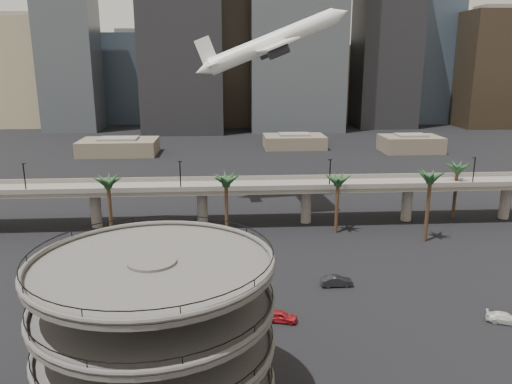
{
  "coord_description": "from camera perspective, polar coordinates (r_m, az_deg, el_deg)",
  "views": [
    {
      "loc": [
        -6.51,
        -46.02,
        33.48
      ],
      "look_at": [
        -1.52,
        28.0,
        14.01
      ],
      "focal_mm": 35.0,
      "sensor_mm": 36.0,
      "label": 1
    }
  ],
  "objects": [
    {
      "name": "palm_trees",
      "position": [
        97.49,
        6.94,
        1.44
      ],
      "size": [
        76.4,
        18.4,
        14.0
      ],
      "color": "#472E1E",
      "rests_on": "ground"
    },
    {
      "name": "airborne_jet",
      "position": [
        118.0,
        1.81,
        16.68
      ],
      "size": [
        36.55,
        33.16,
        17.23
      ],
      "rotation": [
        0.0,
        -0.37,
        0.08
      ],
      "color": "white",
      "rests_on": "ground"
    },
    {
      "name": "overpass",
      "position": [
        104.54,
        -0.17,
        0.23
      ],
      "size": [
        130.0,
        9.3,
        14.7
      ],
      "color": "slate",
      "rests_on": "ground"
    },
    {
      "name": "parking_ramp",
      "position": [
        48.64,
        -11.4,
        -14.69
      ],
      "size": [
        22.2,
        22.2,
        17.35
      ],
      "color": "#4B4846",
      "rests_on": "ground"
    },
    {
      "name": "low_buildings",
      "position": [
        191.25,
        0.21,
        5.49
      ],
      "size": [
        135.0,
        27.5,
        6.8
      ],
      "color": "#685E4C",
      "rests_on": "ground"
    },
    {
      "name": "ground",
      "position": [
        57.28,
        3.65,
        -21.1
      ],
      "size": [
        700.0,
        700.0,
        0.0
      ],
      "primitive_type": "plane",
      "color": "black",
      "rests_on": "ground"
    },
    {
      "name": "car_b",
      "position": [
        78.7,
        9.2,
        -10.02
      ],
      "size": [
        4.97,
        1.85,
        1.62
      ],
      "primitive_type": "imported",
      "rotation": [
        0.0,
        0.0,
        1.6
      ],
      "color": "black",
      "rests_on": "ground"
    },
    {
      "name": "car_c",
      "position": [
        75.39,
        26.58,
        -12.77
      ],
      "size": [
        5.01,
        3.53,
        1.35
      ],
      "primitive_type": "imported",
      "rotation": [
        0.0,
        0.0,
        1.17
      ],
      "color": "silver",
      "rests_on": "ground"
    },
    {
      "name": "skyline",
      "position": [
        264.23,
        0.88,
        17.18
      ],
      "size": [
        269.0,
        86.0,
        122.8
      ],
      "color": "gray",
      "rests_on": "ground"
    },
    {
      "name": "car_a",
      "position": [
        68.15,
        2.81,
        -14.01
      ],
      "size": [
        4.78,
        2.84,
        1.52
      ],
      "primitive_type": "imported",
      "rotation": [
        0.0,
        0.0,
        1.32
      ],
      "color": "#AB1820",
      "rests_on": "ground"
    }
  ]
}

